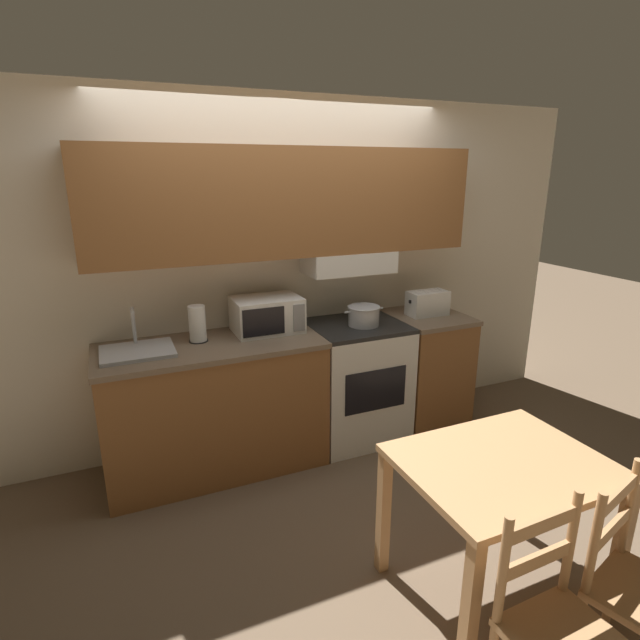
# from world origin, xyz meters

# --- Properties ---
(ground_plane) EXTENTS (16.00, 16.00, 0.00)m
(ground_plane) POSITION_xyz_m (0.00, 0.00, 0.00)
(ground_plane) COLOR brown
(wall_back) EXTENTS (5.14, 0.38, 2.55)m
(wall_back) POSITION_xyz_m (0.01, -0.07, 1.54)
(wall_back) COLOR silver
(wall_back) RESTS_ON ground_plane
(lower_counter_main) EXTENTS (1.49, 0.65, 0.92)m
(lower_counter_main) POSITION_xyz_m (-0.64, -0.32, 0.46)
(lower_counter_main) COLOR brown
(lower_counter_main) RESTS_ON ground_plane
(lower_counter_right_stub) EXTENTS (0.56, 0.65, 0.92)m
(lower_counter_right_stub) POSITION_xyz_m (1.10, -0.32, 0.46)
(lower_counter_right_stub) COLOR brown
(lower_counter_right_stub) RESTS_ON ground_plane
(stove_range) EXTENTS (0.70, 0.63, 0.92)m
(stove_range) POSITION_xyz_m (0.46, -0.31, 0.46)
(stove_range) COLOR white
(stove_range) RESTS_ON ground_plane
(cooking_pot) EXTENTS (0.32, 0.24, 0.15)m
(cooking_pot) POSITION_xyz_m (0.49, -0.36, 1.00)
(cooking_pot) COLOR #B7BABF
(cooking_pot) RESTS_ON stove_range
(microwave) EXTENTS (0.47, 0.34, 0.25)m
(microwave) POSITION_xyz_m (-0.21, -0.21, 1.05)
(microwave) COLOR white
(microwave) RESTS_ON lower_counter_main
(toaster) EXTENTS (0.33, 0.17, 0.19)m
(toaster) POSITION_xyz_m (1.09, -0.31, 1.02)
(toaster) COLOR white
(toaster) RESTS_ON lower_counter_right_stub
(sink_basin) EXTENTS (0.45, 0.36, 0.27)m
(sink_basin) POSITION_xyz_m (-1.10, -0.32, 0.94)
(sink_basin) COLOR #B7BABF
(sink_basin) RESTS_ON lower_counter_main
(paper_towel_roll) EXTENTS (0.13, 0.13, 0.25)m
(paper_towel_roll) POSITION_xyz_m (-0.70, -0.24, 1.04)
(paper_towel_roll) COLOR black
(paper_towel_roll) RESTS_ON lower_counter_main
(dining_table) EXTENTS (0.94, 0.74, 0.73)m
(dining_table) POSITION_xyz_m (0.38, -1.96, 0.62)
(dining_table) COLOR tan
(dining_table) RESTS_ON ground_plane
(chair_left_of_table) EXTENTS (0.39, 0.39, 0.89)m
(chair_left_of_table) POSITION_xyz_m (0.13, -2.55, 0.43)
(chair_left_of_table) COLOR tan
(chair_left_of_table) RESTS_ON ground_plane
(chair_right_of_table) EXTENTS (0.47, 0.47, 0.89)m
(chair_right_of_table) POSITION_xyz_m (0.57, -2.53, 0.43)
(chair_right_of_table) COLOR tan
(chair_right_of_table) RESTS_ON ground_plane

